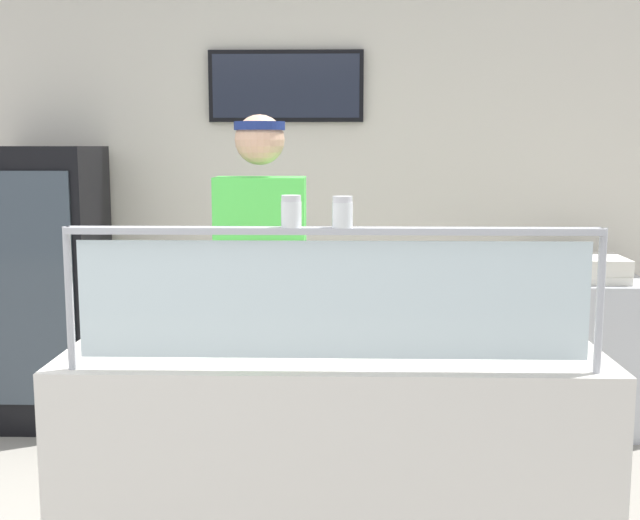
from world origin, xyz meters
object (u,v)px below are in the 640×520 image
object	(u,v)px
pepper_flake_shaker	(342,214)
pizza_box_stack	(586,268)
worker_figure	(262,293)
drink_fridge	(44,286)
pizza_tray	(276,333)
parmesan_shaker	(291,213)
pizza_server	(277,328)

from	to	relation	value
pepper_flake_shaker	pizza_box_stack	size ratio (longest dim) A/B	0.22
worker_figure	pizza_box_stack	size ratio (longest dim) A/B	4.22
worker_figure	drink_fridge	bearing A→B (deg)	139.70
pizza_tray	pepper_flake_shaker	world-z (taller)	pepper_flake_shaker
pizza_tray	pizza_box_stack	size ratio (longest dim) A/B	1.15
pepper_flake_shaker	pizza_tray	bearing A→B (deg)	119.28
parmesan_shaker	pepper_flake_shaker	bearing A→B (deg)	0.00
parmesan_shaker	pizza_box_stack	size ratio (longest dim) A/B	0.23
drink_fridge	worker_figure	bearing A→B (deg)	-40.30
worker_figure	pizza_box_stack	xyz separation A→B (m)	(1.73, 1.14, -0.06)
pepper_flake_shaker	drink_fridge	world-z (taller)	drink_fridge
pizza_tray	pizza_box_stack	distance (m)	2.37
pizza_tray	pizza_server	size ratio (longest dim) A/B	1.71
parmesan_shaker	drink_fridge	size ratio (longest dim) A/B	0.06
pizza_tray	parmesan_shaker	bearing A→B (deg)	-78.86
pepper_flake_shaker	drink_fridge	xyz separation A→B (m)	(-1.74, 2.18, -0.62)
pizza_tray	drink_fridge	bearing A→B (deg)	130.47
parmesan_shaker	pepper_flake_shaker	world-z (taller)	parmesan_shaker
pepper_flake_shaker	drink_fridge	size ratio (longest dim) A/B	0.06
parmesan_shaker	worker_figure	xyz separation A→B (m)	(-0.19, 1.00, -0.43)
parmesan_shaker	pepper_flake_shaker	distance (m)	0.15
drink_fridge	pizza_tray	bearing A→B (deg)	-49.53
worker_figure	drink_fridge	world-z (taller)	worker_figure
pepper_flake_shaker	pizza_box_stack	world-z (taller)	pepper_flake_shaker
pizza_tray	pizza_box_stack	world-z (taller)	pizza_box_stack
pizza_tray	pizza_server	world-z (taller)	pizza_server
pizza_server	pizza_tray	bearing A→B (deg)	107.35
pizza_tray	worker_figure	world-z (taller)	worker_figure
pizza_server	parmesan_shaker	xyz separation A→B (m)	(0.08, -0.40, 0.44)
pepper_flake_shaker	worker_figure	bearing A→B (deg)	108.87
pizza_server	pizza_box_stack	distance (m)	2.38
worker_figure	pizza_box_stack	distance (m)	2.08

